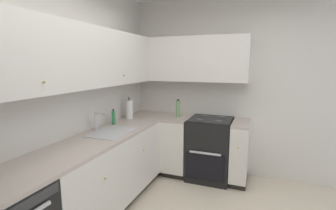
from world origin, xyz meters
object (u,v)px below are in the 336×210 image
(paper_towel_roll, at_px, (129,109))
(oil_bottle, at_px, (178,109))
(soap_bottle, at_px, (114,117))
(oven_range, at_px, (210,148))

(paper_towel_roll, xyz_separation_m, oil_bottle, (0.36, -0.65, -0.01))
(soap_bottle, bearing_deg, oven_range, -56.70)
(oven_range, height_order, oil_bottle, oil_bottle)
(oil_bottle, bearing_deg, paper_towel_roll, 119.10)
(oven_range, height_order, paper_towel_roll, paper_towel_roll)
(oven_range, xyz_separation_m, oil_bottle, (-0.02, 0.51, 0.57))
(paper_towel_roll, relative_size, oil_bottle, 1.21)
(oven_range, distance_m, soap_bottle, 1.50)
(oil_bottle, bearing_deg, oven_range, -87.84)
(paper_towel_roll, bearing_deg, soap_bottle, 177.07)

